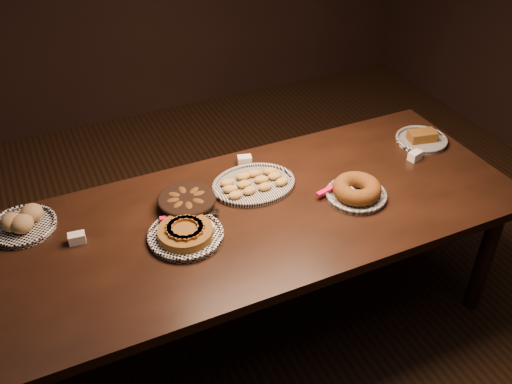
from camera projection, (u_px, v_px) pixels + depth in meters
name	position (u px, v px, depth m)	size (l,w,h in m)	color
ground	(264.00, 319.00, 3.05)	(5.00, 5.00, 0.00)	black
buffet_table	(265.00, 221.00, 2.65)	(2.40, 1.00, 0.75)	black
apple_tart_plate	(186.00, 234.00, 2.43)	(0.35, 0.33, 0.06)	white
madeleine_platter	(254.00, 184.00, 2.74)	(0.41, 0.33, 0.05)	black
bundt_cake_plate	(356.00, 191.00, 2.65)	(0.32, 0.29, 0.09)	black
croissant_basket	(187.00, 201.00, 2.59)	(0.28, 0.28, 0.07)	black
bread_roll_plate	(22.00, 223.00, 2.47)	(0.29, 0.29, 0.09)	white
loaf_plate	(422.00, 139.00, 3.07)	(0.28, 0.28, 0.06)	black
tent_cards	(265.00, 193.00, 2.67)	(1.78, 0.52, 0.04)	white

